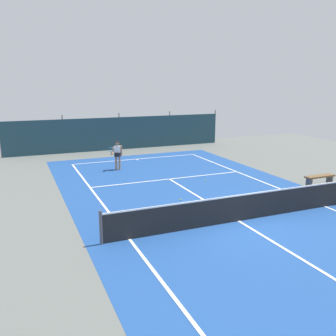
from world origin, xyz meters
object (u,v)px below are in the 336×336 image
object	(u,v)px
tennis_ball_near_player	(205,180)
parked_car	(109,133)
tennis_player	(117,153)
courtside_bench	(320,178)
tennis_net	(239,208)
tennis_ball_midcourt	(180,200)

from	to	relation	value
tennis_ball_near_player	parked_car	size ratio (longest dim) A/B	0.02
tennis_player	courtside_bench	distance (m)	10.80
tennis_net	tennis_player	size ratio (longest dim) A/B	6.17
tennis_net	parked_car	size ratio (longest dim) A/B	2.36
tennis_player	tennis_ball_near_player	size ratio (longest dim) A/B	24.85
courtside_bench	tennis_ball_midcourt	bearing A→B (deg)	176.26
tennis_player	tennis_ball_midcourt	distance (m)	6.65
tennis_player	tennis_ball_midcourt	size ratio (longest dim) A/B	24.85
tennis_ball_midcourt	courtside_bench	xyz separation A→B (m)	(7.24, -0.47, 0.34)
tennis_player	parked_car	size ratio (longest dim) A/B	0.38
tennis_net	courtside_bench	distance (m)	6.80
tennis_ball_near_player	parked_car	xyz separation A→B (m)	(-1.60, 13.53, 0.81)
tennis_net	tennis_player	bearing A→B (deg)	101.27
tennis_ball_near_player	tennis_net	bearing A→B (deg)	-106.05
parked_car	tennis_player	bearing A→B (deg)	81.72
tennis_net	courtside_bench	bearing A→B (deg)	21.84
tennis_net	tennis_ball_midcourt	distance (m)	3.18
tennis_ball_midcourt	courtside_bench	distance (m)	7.26
tennis_player	parked_car	bearing A→B (deg)	-74.32
tennis_net	courtside_bench	world-z (taller)	tennis_net
tennis_net	parked_car	world-z (taller)	parked_car
tennis_ball_near_player	courtside_bench	distance (m)	5.55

